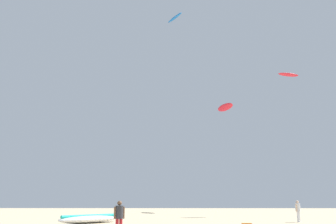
% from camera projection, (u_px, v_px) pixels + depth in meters
% --- Properties ---
extents(person_foreground, '(0.49, 0.37, 1.64)m').
position_uv_depth(person_foreground, '(119.00, 215.00, 16.64)').
color(person_foreground, '#B21E23').
rests_on(person_foreground, ground).
extents(person_midground, '(0.42, 0.41, 1.62)m').
position_uv_depth(person_midground, '(298.00, 209.00, 26.93)').
color(person_midground, silver).
rests_on(person_midground, ground).
extents(kite_grounded_near, '(4.43, 4.84, 0.62)m').
position_uv_depth(kite_grounded_near, '(89.00, 219.00, 25.76)').
color(kite_grounded_near, white).
rests_on(kite_grounded_near, ground).
extents(kite_aloft_0, '(2.67, 3.34, 0.84)m').
position_uv_depth(kite_aloft_0, '(175.00, 18.00, 50.67)').
color(kite_aloft_0, blue).
extents(kite_aloft_1, '(2.86, 1.60, 0.35)m').
position_uv_depth(kite_aloft_1, '(288.00, 75.00, 42.03)').
color(kite_aloft_1, red).
extents(kite_aloft_4, '(2.63, 4.40, 1.03)m').
position_uv_depth(kite_aloft_4, '(225.00, 107.00, 53.25)').
color(kite_aloft_4, red).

